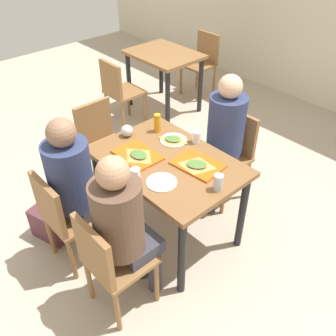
{
  "coord_description": "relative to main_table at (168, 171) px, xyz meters",
  "views": [
    {
      "loc": [
        1.68,
        -1.53,
        2.42
      ],
      "look_at": [
        0.0,
        0.0,
        0.7
      ],
      "focal_mm": 39.31,
      "sensor_mm": 36.0,
      "label": 1
    }
  ],
  "objects": [
    {
      "name": "condiment_bottle",
      "position": [
        -0.37,
        0.22,
        0.19
      ],
      "size": [
        0.06,
        0.06,
        0.16
      ],
      "primitive_type": "cylinder",
      "color": "orange",
      "rests_on": "main_table"
    },
    {
      "name": "pizza_slice_b",
      "position": [
        0.21,
        0.09,
        0.13
      ],
      "size": [
        0.27,
        0.26,
        0.02
      ],
      "color": "#C68C47",
      "rests_on": "tray_red_far"
    },
    {
      "name": "plastic_cup_b",
      "position": [
        0.03,
        -0.34,
        0.16
      ],
      "size": [
        0.07,
        0.07,
        0.1
      ],
      "primitive_type": "cylinder",
      "color": "white",
      "rests_on": "main_table"
    },
    {
      "name": "background_chair_near",
      "position": [
        -1.75,
        0.79,
        -0.16
      ],
      "size": [
        0.4,
        0.4,
        0.86
      ],
      "color": "olive",
      "rests_on": "ground_plane"
    },
    {
      "name": "chair_near_left",
      "position": [
        -0.29,
        -0.78,
        -0.16
      ],
      "size": [
        0.4,
        0.4,
        0.86
      ],
      "color": "olive",
      "rests_on": "ground_plane"
    },
    {
      "name": "paper_plate_near_edge",
      "position": [
        0.17,
        -0.22,
        0.11
      ],
      "size": [
        0.22,
        0.22,
        0.01
      ],
      "primitive_type": "cylinder",
      "color": "white",
      "rests_on": "main_table"
    },
    {
      "name": "pizza_slice_c",
      "position": [
        -0.17,
        0.21,
        0.13
      ],
      "size": [
        0.23,
        0.21,
        0.02
      ],
      "color": "tan",
      "rests_on": "paper_plate_center"
    },
    {
      "name": "main_table",
      "position": [
        0.0,
        0.0,
        0.0
      ],
      "size": [
        1.14,
        0.79,
        0.78
      ],
      "color": "brown",
      "rests_on": "ground_plane"
    },
    {
      "name": "handbag",
      "position": [
        -0.64,
        -0.8,
        -0.53
      ],
      "size": [
        0.35,
        0.24,
        0.28
      ],
      "primitive_type": "cube",
      "rotation": [
        0.0,
        0.0,
        0.29
      ],
      "color": "#592D38",
      "rests_on": "ground_plane"
    },
    {
      "name": "background_table",
      "position": [
        -1.75,
        1.52,
        -0.03
      ],
      "size": [
        0.9,
        0.7,
        0.78
      ],
      "color": "olive",
      "rests_on": "ground_plane"
    },
    {
      "name": "tray_red_far",
      "position": [
        0.2,
        0.12,
        0.12
      ],
      "size": [
        0.39,
        0.3,
        0.02
      ],
      "primitive_type": "cube",
      "rotation": [
        0.0,
        0.0,
        0.11
      ],
      "color": "#D85914",
      "rests_on": "main_table"
    },
    {
      "name": "pizza_slice_a",
      "position": [
        -0.17,
        -0.15,
        0.13
      ],
      "size": [
        0.21,
        0.17,
        0.02
      ],
      "color": "#C68C47",
      "rests_on": "tray_red_near"
    },
    {
      "name": "person_in_brown_jacket",
      "position": [
        0.29,
        -0.64,
        0.08
      ],
      "size": [
        0.32,
        0.42,
        1.27
      ],
      "color": "#383842",
      "rests_on": "ground_plane"
    },
    {
      "name": "paper_plate_center",
      "position": [
        -0.17,
        0.22,
        0.11
      ],
      "size": [
        0.22,
        0.22,
        0.01
      ],
      "primitive_type": "cylinder",
      "color": "white",
      "rests_on": "main_table"
    },
    {
      "name": "person_far_side",
      "position": [
        -0.0,
        0.64,
        0.08
      ],
      "size": [
        0.32,
        0.42,
        1.27
      ],
      "color": "#383842",
      "rests_on": "ground_plane"
    },
    {
      "name": "person_in_red",
      "position": [
        -0.29,
        -0.64,
        0.08
      ],
      "size": [
        0.32,
        0.42,
        1.27
      ],
      "color": "#383842",
      "rests_on": "ground_plane"
    },
    {
      "name": "chair_near_right",
      "position": [
        0.29,
        -0.78,
        -0.16
      ],
      "size": [
        0.4,
        0.4,
        0.86
      ],
      "color": "olive",
      "rests_on": "ground_plane"
    },
    {
      "name": "tray_red_near",
      "position": [
        -0.2,
        -0.14,
        0.12
      ],
      "size": [
        0.37,
        0.27,
        0.02
      ],
      "primitive_type": "cube",
      "rotation": [
        0.0,
        0.0,
        -0.02
      ],
      "color": "#D85914",
      "rests_on": "main_table"
    },
    {
      "name": "foil_bundle",
      "position": [
        -0.49,
        -0.02,
        0.16
      ],
      "size": [
        0.1,
        0.1,
        0.1
      ],
      "primitive_type": "sphere",
      "color": "silver",
      "rests_on": "main_table"
    },
    {
      "name": "chair_left_end",
      "position": [
        -0.95,
        0.0,
        -0.16
      ],
      "size": [
        0.4,
        0.4,
        0.86
      ],
      "color": "olive",
      "rests_on": "ground_plane"
    },
    {
      "name": "plastic_cup_a",
      "position": [
        -0.03,
        0.34,
        0.16
      ],
      "size": [
        0.07,
        0.07,
        0.1
      ],
      "primitive_type": "cylinder",
      "color": "white",
      "rests_on": "main_table"
    },
    {
      "name": "ground_plane",
      "position": [
        0.0,
        0.0,
        -0.68
      ],
      "size": [
        10.0,
        10.0,
        0.02
      ],
      "primitive_type": "cube",
      "color": "#B7A893"
    },
    {
      "name": "background_chair_far",
      "position": [
        -1.75,
        2.26,
        -0.16
      ],
      "size": [
        0.4,
        0.4,
        0.86
      ],
      "color": "olive",
      "rests_on": "ground_plane"
    },
    {
      "name": "soda_can",
      "position": [
        0.49,
        0.02,
        0.17
      ],
      "size": [
        0.07,
        0.07,
        0.12
      ],
      "primitive_type": "cylinder",
      "color": "#B7BCC6",
      "rests_on": "main_table"
    },
    {
      "name": "chair_far_side",
      "position": [
        0.0,
        0.78,
        -0.16
      ],
      "size": [
        0.4,
        0.4,
        0.86
      ],
      "color": "olive",
      "rests_on": "ground_plane"
    }
  ]
}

